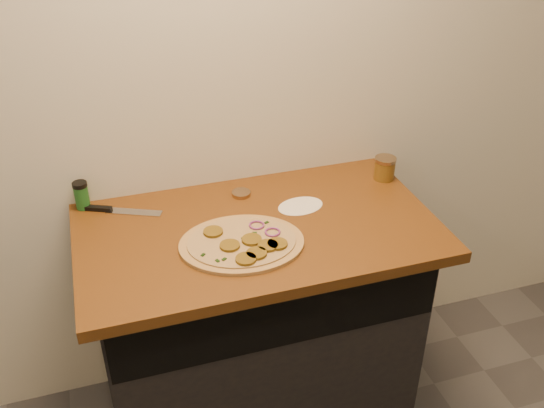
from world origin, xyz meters
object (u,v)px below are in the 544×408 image
object	(u,v)px
pizza	(243,243)
chefs_knife	(114,210)
spice_shaker	(82,195)
salsa_jar	(385,168)

from	to	relation	value
pizza	chefs_knife	bearing A→B (deg)	138.33
pizza	chefs_knife	world-z (taller)	pizza
pizza	spice_shaker	distance (m)	0.61
salsa_jar	spice_shaker	distance (m)	1.11
spice_shaker	salsa_jar	bearing A→B (deg)	-6.50
chefs_knife	spice_shaker	bearing A→B (deg)	150.44
salsa_jar	chefs_knife	bearing A→B (deg)	176.09
chefs_knife	salsa_jar	world-z (taller)	salsa_jar
pizza	salsa_jar	size ratio (longest dim) A/B	5.06
chefs_knife	pizza	bearing A→B (deg)	-41.67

